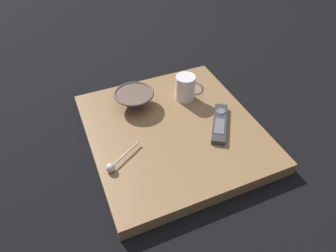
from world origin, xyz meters
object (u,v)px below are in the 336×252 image
cereal_bowl (134,98)px  coffee_mug (186,88)px  teaspoon (113,165)px  tv_remote_near (220,123)px

cereal_bowl → coffee_mug: coffee_mug is taller
cereal_bowl → teaspoon: size_ratio=1.15×
cereal_bowl → teaspoon: cereal_bowl is taller
coffee_mug → teaspoon: (0.35, 0.23, -0.04)m
coffee_mug → teaspoon: coffee_mug is taller
cereal_bowl → tv_remote_near: cereal_bowl is taller
coffee_mug → tv_remote_near: 0.20m
coffee_mug → cereal_bowl: bearing=-9.9°
cereal_bowl → coffee_mug: size_ratio=1.50×
coffee_mug → tv_remote_near: coffee_mug is taller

